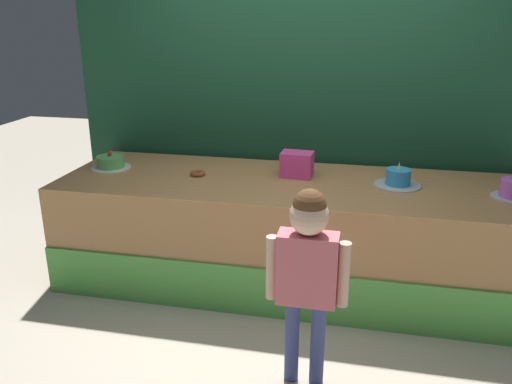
{
  "coord_description": "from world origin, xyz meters",
  "views": [
    {
      "loc": [
        0.47,
        -2.98,
        1.94
      ],
      "look_at": [
        -0.23,
        0.32,
        0.77
      ],
      "focal_mm": 36.38,
      "sensor_mm": 36.0,
      "label": 1
    }
  ],
  "objects_px": {
    "child_figure": "(308,263)",
    "cake_center": "(398,179)",
    "cake_left": "(111,163)",
    "pink_box": "(297,164)",
    "donut": "(198,173)"
  },
  "relations": [
    {
      "from": "cake_left",
      "to": "cake_center",
      "type": "xyz_separation_m",
      "value": [
        2.17,
        0.02,
        0.01
      ]
    },
    {
      "from": "pink_box",
      "to": "cake_center",
      "type": "distance_m",
      "value": 0.73
    },
    {
      "from": "cake_center",
      "to": "cake_left",
      "type": "bearing_deg",
      "value": -179.41
    },
    {
      "from": "child_figure",
      "to": "donut",
      "type": "bearing_deg",
      "value": 130.48
    },
    {
      "from": "child_figure",
      "to": "pink_box",
      "type": "xyz_separation_m",
      "value": [
        -0.23,
        1.25,
        0.16
      ]
    },
    {
      "from": "donut",
      "to": "cake_left",
      "type": "height_order",
      "value": "cake_left"
    },
    {
      "from": "cake_left",
      "to": "cake_center",
      "type": "height_order",
      "value": "cake_center"
    },
    {
      "from": "donut",
      "to": "cake_center",
      "type": "height_order",
      "value": "cake_center"
    },
    {
      "from": "child_figure",
      "to": "cake_center",
      "type": "relative_size",
      "value": 3.51
    },
    {
      "from": "pink_box",
      "to": "cake_left",
      "type": "xyz_separation_m",
      "value": [
        -1.44,
        -0.09,
        -0.05
      ]
    },
    {
      "from": "donut",
      "to": "pink_box",
      "type": "bearing_deg",
      "value": 10.8
    },
    {
      "from": "pink_box",
      "to": "cake_center",
      "type": "bearing_deg",
      "value": -5.67
    },
    {
      "from": "child_figure",
      "to": "cake_center",
      "type": "height_order",
      "value": "child_figure"
    },
    {
      "from": "child_figure",
      "to": "pink_box",
      "type": "distance_m",
      "value": 1.29
    },
    {
      "from": "pink_box",
      "to": "cake_left",
      "type": "bearing_deg",
      "value": -176.27
    }
  ]
}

